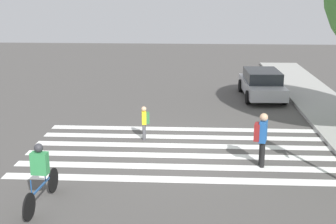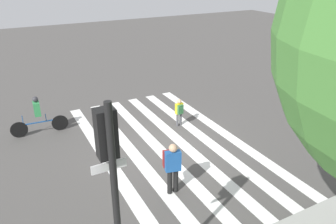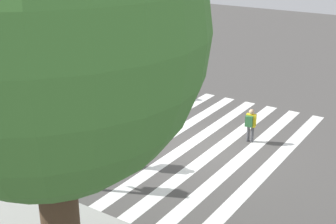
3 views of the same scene
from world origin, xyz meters
The scene contains 6 objects.
ground_plane centered at (0.00, 0.00, 0.00)m, with size 60.00×60.00×0.00m, color #4C4947.
crosswalk_stripes centered at (0.00, 0.00, 0.00)m, with size 5.29×10.00×0.01m.
traffic_light centered at (3.86, 5.17, 3.15)m, with size 0.60×0.50×4.49m.
pedestrian_adult_tall_backpack centered at (1.25, 2.45, 0.97)m, with size 0.49×0.45×1.65m.
pedestrian_child_with_backpack centered at (-1.13, -1.29, 0.70)m, with size 0.35×0.31×1.20m.
cyclist_mid_street centered at (4.18, -3.29, 0.87)m, with size 2.20×0.42×1.61m.
Camera 2 is at (5.10, 9.51, 6.27)m, focal length 35.00 mm.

